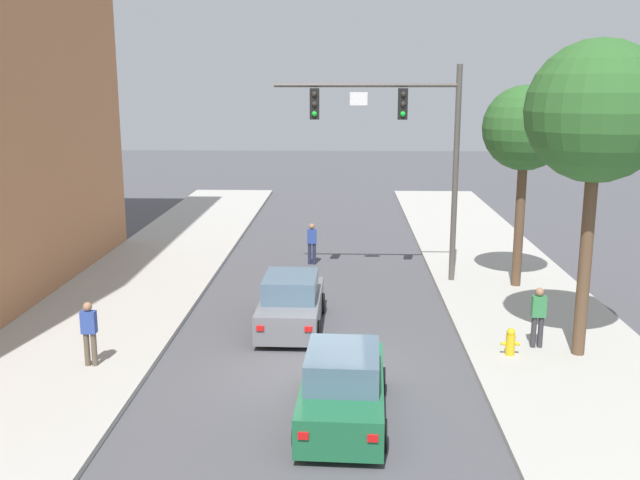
{
  "coord_description": "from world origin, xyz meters",
  "views": [
    {
      "loc": [
        0.79,
        -16.51,
        7.0
      ],
      "look_at": [
        -0.03,
        6.33,
        2.0
      ],
      "focal_mm": 40.21,
      "sensor_mm": 36.0,
      "label": 1
    }
  ],
  "objects_px": {
    "pedestrian_crossing_road": "(312,242)",
    "car_following_green": "(343,388)",
    "pedestrian_sidewalk_right_walker": "(538,314)",
    "street_tree_second": "(525,130)",
    "car_lead_grey": "(291,304)",
    "pedestrian_sidewalk_left_walker": "(89,330)",
    "street_tree_nearest": "(597,113)",
    "fire_hydrant": "(510,342)",
    "traffic_signal_mast": "(405,133)"
  },
  "relations": [
    {
      "from": "car_lead_grey",
      "to": "car_following_green",
      "type": "height_order",
      "value": "same"
    },
    {
      "from": "street_tree_second",
      "to": "traffic_signal_mast",
      "type": "bearing_deg",
      "value": 170.75
    },
    {
      "from": "car_lead_grey",
      "to": "street_tree_nearest",
      "type": "xyz_separation_m",
      "value": [
        7.62,
        -2.24,
        5.59
      ]
    },
    {
      "from": "car_following_green",
      "to": "pedestrian_crossing_road",
      "type": "distance_m",
      "value": 13.45
    },
    {
      "from": "car_lead_grey",
      "to": "street_tree_nearest",
      "type": "distance_m",
      "value": 9.71
    },
    {
      "from": "car_lead_grey",
      "to": "fire_hydrant",
      "type": "relative_size",
      "value": 5.92
    },
    {
      "from": "car_lead_grey",
      "to": "pedestrian_sidewalk_left_walker",
      "type": "bearing_deg",
      "value": -143.72
    },
    {
      "from": "pedestrian_sidewalk_right_walker",
      "to": "fire_hydrant",
      "type": "bearing_deg",
      "value": -144.7
    },
    {
      "from": "pedestrian_crossing_road",
      "to": "car_following_green",
      "type": "bearing_deg",
      "value": -84.54
    },
    {
      "from": "traffic_signal_mast",
      "to": "car_following_green",
      "type": "distance_m",
      "value": 11.87
    },
    {
      "from": "pedestrian_sidewalk_right_walker",
      "to": "street_tree_nearest",
      "type": "height_order",
      "value": "street_tree_nearest"
    },
    {
      "from": "car_following_green",
      "to": "pedestrian_sidewalk_left_walker",
      "type": "xyz_separation_m",
      "value": [
        -6.26,
        2.41,
        0.34
      ]
    },
    {
      "from": "street_tree_nearest",
      "to": "street_tree_second",
      "type": "distance_m",
      "value": 6.52
    },
    {
      "from": "car_lead_grey",
      "to": "street_tree_nearest",
      "type": "relative_size",
      "value": 0.54
    },
    {
      "from": "car_lead_grey",
      "to": "street_tree_nearest",
      "type": "height_order",
      "value": "street_tree_nearest"
    },
    {
      "from": "street_tree_second",
      "to": "street_tree_nearest",
      "type": "bearing_deg",
      "value": -88.99
    },
    {
      "from": "pedestrian_sidewalk_left_walker",
      "to": "pedestrian_sidewalk_right_walker",
      "type": "distance_m",
      "value": 11.5
    },
    {
      "from": "pedestrian_crossing_road",
      "to": "street_tree_nearest",
      "type": "bearing_deg",
      "value": -52.95
    },
    {
      "from": "car_following_green",
      "to": "street_tree_nearest",
      "type": "distance_m",
      "value": 9.02
    },
    {
      "from": "traffic_signal_mast",
      "to": "car_lead_grey",
      "type": "bearing_deg",
      "value": -126.38
    },
    {
      "from": "car_lead_grey",
      "to": "pedestrian_crossing_road",
      "type": "xyz_separation_m",
      "value": [
        0.26,
        7.52,
        0.19
      ]
    },
    {
      "from": "car_following_green",
      "to": "pedestrian_crossing_road",
      "type": "xyz_separation_m",
      "value": [
        -1.28,
        13.39,
        0.19
      ]
    },
    {
      "from": "fire_hydrant",
      "to": "pedestrian_sidewalk_right_walker",
      "type": "bearing_deg",
      "value": 35.3
    },
    {
      "from": "pedestrian_sidewalk_right_walker",
      "to": "street_tree_nearest",
      "type": "distance_m",
      "value": 5.35
    },
    {
      "from": "car_following_green",
      "to": "fire_hydrant",
      "type": "relative_size",
      "value": 5.97
    },
    {
      "from": "pedestrian_sidewalk_right_walker",
      "to": "street_tree_second",
      "type": "height_order",
      "value": "street_tree_second"
    },
    {
      "from": "traffic_signal_mast",
      "to": "street_tree_nearest",
      "type": "xyz_separation_m",
      "value": [
        4.03,
        -7.1,
        0.98
      ]
    },
    {
      "from": "car_following_green",
      "to": "street_tree_second",
      "type": "height_order",
      "value": "street_tree_second"
    },
    {
      "from": "fire_hydrant",
      "to": "street_tree_nearest",
      "type": "bearing_deg",
      "value": 4.49
    },
    {
      "from": "car_lead_grey",
      "to": "pedestrian_sidewalk_right_walker",
      "type": "bearing_deg",
      "value": -15.06
    },
    {
      "from": "traffic_signal_mast",
      "to": "fire_hydrant",
      "type": "height_order",
      "value": "traffic_signal_mast"
    },
    {
      "from": "street_tree_nearest",
      "to": "traffic_signal_mast",
      "type": "bearing_deg",
      "value": 119.59
    },
    {
      "from": "car_lead_grey",
      "to": "pedestrian_sidewalk_left_walker",
      "type": "distance_m",
      "value": 5.86
    },
    {
      "from": "car_following_green",
      "to": "pedestrian_crossing_road",
      "type": "height_order",
      "value": "pedestrian_crossing_road"
    },
    {
      "from": "pedestrian_crossing_road",
      "to": "pedestrian_sidewalk_right_walker",
      "type": "xyz_separation_m",
      "value": [
        6.41,
        -9.31,
        0.15
      ]
    },
    {
      "from": "pedestrian_crossing_road",
      "to": "street_tree_second",
      "type": "xyz_separation_m",
      "value": [
        7.25,
        -3.29,
        4.59
      ]
    },
    {
      "from": "pedestrian_crossing_road",
      "to": "fire_hydrant",
      "type": "xyz_separation_m",
      "value": [
        5.58,
        -9.89,
        -0.41
      ]
    },
    {
      "from": "pedestrian_sidewalk_left_walker",
      "to": "fire_hydrant",
      "type": "xyz_separation_m",
      "value": [
        10.56,
        1.09,
        -0.56
      ]
    },
    {
      "from": "pedestrian_sidewalk_left_walker",
      "to": "pedestrian_sidewalk_right_walker",
      "type": "bearing_deg",
      "value": 8.36
    },
    {
      "from": "street_tree_second",
      "to": "pedestrian_sidewalk_right_walker",
      "type": "bearing_deg",
      "value": -97.97
    },
    {
      "from": "traffic_signal_mast",
      "to": "pedestrian_sidewalk_right_walker",
      "type": "bearing_deg",
      "value": -65.2
    },
    {
      "from": "car_following_green",
      "to": "fire_hydrant",
      "type": "bearing_deg",
      "value": 39.13
    },
    {
      "from": "car_following_green",
      "to": "fire_hydrant",
      "type": "height_order",
      "value": "car_following_green"
    },
    {
      "from": "pedestrian_sidewalk_right_walker",
      "to": "street_tree_second",
      "type": "relative_size",
      "value": 0.24
    },
    {
      "from": "traffic_signal_mast",
      "to": "car_lead_grey",
      "type": "relative_size",
      "value": 1.76
    },
    {
      "from": "street_tree_nearest",
      "to": "car_lead_grey",
      "type": "bearing_deg",
      "value": 163.64
    },
    {
      "from": "car_lead_grey",
      "to": "street_tree_nearest",
      "type": "bearing_deg",
      "value": -16.36
    },
    {
      "from": "traffic_signal_mast",
      "to": "street_tree_second",
      "type": "xyz_separation_m",
      "value": [
        3.92,
        -0.64,
        0.17
      ]
    },
    {
      "from": "car_lead_grey",
      "to": "car_following_green",
      "type": "distance_m",
      "value": 6.07
    },
    {
      "from": "pedestrian_crossing_road",
      "to": "pedestrian_sidewalk_right_walker",
      "type": "bearing_deg",
      "value": -55.47
    }
  ]
}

